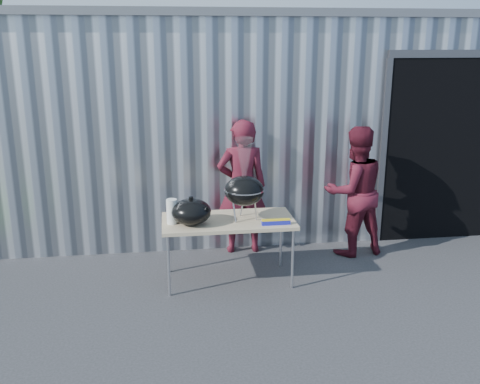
{
  "coord_description": "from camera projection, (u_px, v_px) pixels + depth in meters",
  "views": [
    {
      "loc": [
        -0.81,
        -5.04,
        2.72
      ],
      "look_at": [
        -0.01,
        0.77,
        1.05
      ],
      "focal_mm": 40.0,
      "sensor_mm": 36.0,
      "label": 1
    }
  ],
  "objects": [
    {
      "name": "ground",
      "position": [
        251.0,
        307.0,
        5.66
      ],
      "size": [
        80.0,
        80.0,
        0.0
      ],
      "primitive_type": "plane",
      "color": "#2D2D30"
    },
    {
      "name": "person_bystander",
      "position": [
        354.0,
        191.0,
        6.88
      ],
      "size": [
        0.92,
        0.77,
        1.69
      ],
      "primitive_type": "imported",
      "rotation": [
        0.0,
        0.0,
        3.31
      ],
      "color": "#521421",
      "rests_on": "ground"
    },
    {
      "name": "building",
      "position": [
        262.0,
        107.0,
        9.72
      ],
      "size": [
        8.2,
        6.2,
        3.1
      ],
      "color": "silver",
      "rests_on": "ground"
    },
    {
      "name": "white_tub",
      "position": [
        179.0,
        211.0,
        6.22
      ],
      "size": [
        0.2,
        0.15,
        0.1
      ],
      "primitive_type": "cube",
      "color": "white",
      "rests_on": "folding_table"
    },
    {
      "name": "foil_box",
      "position": [
        276.0,
        222.0,
        5.91
      ],
      "size": [
        0.32,
        0.06,
        0.06
      ],
      "color": "#1A1EAA",
      "rests_on": "folding_table"
    },
    {
      "name": "grill_lid",
      "position": [
        191.0,
        212.0,
        5.9
      ],
      "size": [
        0.44,
        0.44,
        0.32
      ],
      "color": "black",
      "rests_on": "folding_table"
    },
    {
      "name": "folding_table",
      "position": [
        228.0,
        223.0,
        6.1
      ],
      "size": [
        1.5,
        0.75,
        0.75
      ],
      "color": "tan",
      "rests_on": "ground"
    },
    {
      "name": "paper_towels",
      "position": [
        172.0,
        211.0,
        5.92
      ],
      "size": [
        0.12,
        0.12,
        0.28
      ],
      "primitive_type": "cylinder",
      "color": "white",
      "rests_on": "folding_table"
    },
    {
      "name": "kettle_grill",
      "position": [
        244.0,
        184.0,
        5.99
      ],
      "size": [
        0.46,
        0.46,
        0.94
      ],
      "color": "black",
      "rests_on": "folding_table"
    },
    {
      "name": "person_cook",
      "position": [
        242.0,
        187.0,
        6.94
      ],
      "size": [
        0.65,
        0.43,
        1.77
      ],
      "primitive_type": "imported",
      "rotation": [
        0.0,
        0.0,
        3.14
      ],
      "color": "#521421",
      "rests_on": "ground"
    }
  ]
}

